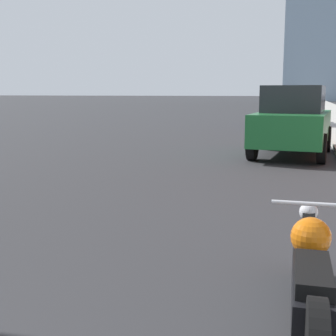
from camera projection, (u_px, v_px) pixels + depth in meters
sidewalk at (333, 112)px, 37.31m from camera, size 3.04×240.00×0.15m
motorcycle at (310, 280)px, 3.21m from camera, size 0.62×2.45×0.76m
parked_car_green at (293, 121)px, 12.14m from camera, size 2.10×3.99×1.82m
parked_car_blue at (294, 109)px, 22.51m from camera, size 1.99×4.09×1.66m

